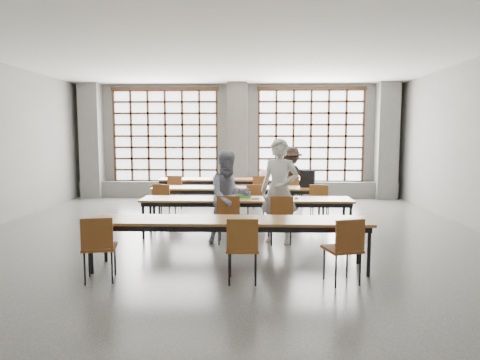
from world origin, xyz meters
The scene contains 38 objects.
floor centered at (0.00, 0.00, 0.00)m, with size 11.00×11.00×0.00m, color #4F4F4D.
ceiling centered at (0.00, 0.00, 3.50)m, with size 11.00×11.00×0.00m, color silver.
wall_back centered at (0.00, 5.50, 1.75)m, with size 10.00×10.00×0.00m, color slate.
wall_front centered at (0.00, -5.50, 1.75)m, with size 10.00×10.00×0.00m, color slate.
column_left centered at (-4.50, 5.22, 1.75)m, with size 0.60×0.55×3.50m, color #555552.
column_mid centered at (0.00, 5.22, 1.75)m, with size 0.60×0.55×3.50m, color #555552.
column_right centered at (4.50, 5.22, 1.75)m, with size 0.60×0.55×3.50m, color #555552.
window_left centered at (-2.25, 5.42, 1.90)m, with size 3.32×0.12×3.00m.
window_right centered at (2.25, 5.42, 1.90)m, with size 3.32×0.12×3.00m.
sill_ledge centered at (0.00, 5.30, 0.25)m, with size 9.80×0.35×0.50m, color #555552.
desk_row_a centered at (-0.12, 3.90, 0.66)m, with size 4.00×0.70×0.73m.
desk_row_b centered at (0.14, 1.97, 0.66)m, with size 4.00×0.70×0.73m.
desk_row_c centered at (0.35, 0.22, 0.66)m, with size 4.00×0.70×0.73m.
desk_row_d centered at (0.14, -1.81, 0.66)m, with size 4.00×0.70×0.73m.
chair_back_left centered at (-1.54, 3.27, 0.54)m, with size 0.50×0.50×0.88m.
chair_back_mid centered at (0.67, 3.27, 0.54)m, with size 0.43×0.44×0.88m.
chair_back_right centered at (1.47, 3.27, 0.54)m, with size 0.44×0.45×0.88m.
chair_mid_left centered at (-1.48, 1.35, 0.54)m, with size 0.50×0.51×0.88m.
chair_mid_centre centered at (0.54, 1.34, 0.54)m, with size 0.42×0.43×0.88m.
chair_mid_right centered at (1.91, 1.35, 0.54)m, with size 0.52×0.52×0.88m.
chair_front_left centered at (0.05, -0.40, 0.54)m, with size 0.42×0.43×0.88m.
chair_front_right centered at (0.96, -0.40, 0.54)m, with size 0.47×0.47×0.88m.
chair_near_left centered at (-1.54, -2.44, 0.54)m, with size 0.50×0.50×0.88m.
chair_near_mid centered at (0.34, -2.44, 0.54)m, with size 0.42×0.43×0.88m.
chair_near_right centered at (1.66, -2.44, 0.54)m, with size 0.52×0.52×0.88m.
student_male centered at (0.95, -0.28, 0.94)m, with size 0.68×0.45×1.87m, color silver.
student_female centered at (0.05, -0.28, 0.83)m, with size 0.80×0.63×1.66m, color #19234D.
student_back centered at (1.48, 3.40, 0.81)m, with size 1.05×0.60×1.63m, color black.
laptop_front centered at (0.92, 0.33, 0.79)m, with size 0.45×0.42×0.26m.
laptop_back centered at (1.22, 4.01, 0.79)m, with size 0.41×0.36×0.26m.
mouse centered at (1.30, 0.20, 0.75)m, with size 0.10×0.06×0.04m, color white.
green_box centered at (0.30, 0.30, 0.78)m, with size 0.25×0.09×0.09m, color green.
phone centered at (0.53, 0.12, 0.74)m, with size 0.13×0.06×0.01m, color black.
paper_sheet_a centered at (-0.46, 2.02, 0.73)m, with size 0.30×0.21×0.00m, color silver.
paper_sheet_c centered at (0.24, 1.97, 0.73)m, with size 0.30×0.21×0.00m, color silver.
backpack centered at (1.74, 2.02, 0.93)m, with size 0.32×0.20×0.40m, color black.
plastic_bag centered at (0.78, 3.95, 0.87)m, with size 0.26×0.21×0.29m, color white.
red_pouch centered at (-1.56, -2.36, 0.50)m, with size 0.20×0.08×0.06m, color #A11319.
Camera 1 is at (0.47, -7.85, 1.93)m, focal length 32.00 mm.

